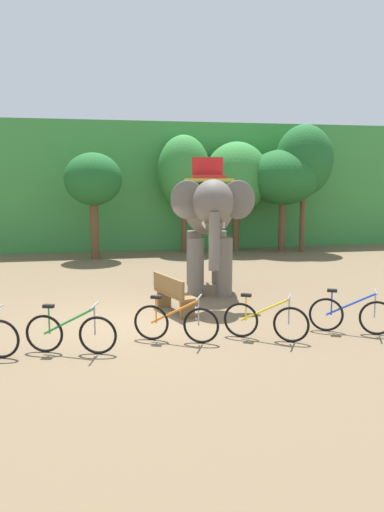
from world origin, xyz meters
TOP-DOWN VIEW (x-y plane):
  - ground_plane at (0.00, 0.00)m, footprint 80.00×80.00m
  - foliage_hedge at (0.00, 14.27)m, footprint 36.00×6.00m
  - tree_center_left at (-0.68, 9.33)m, footprint 2.24×2.24m
  - tree_center_right at (3.13, 10.55)m, footprint 2.25×2.25m
  - tree_far_right at (5.44, 10.50)m, footprint 2.81×2.81m
  - tree_far_left at (7.36, 9.89)m, footprint 3.08×3.08m
  - tree_right at (8.24, 9.78)m, footprint 2.46×2.46m
  - elephant at (2.41, 2.70)m, footprint 2.29×4.24m
  - bike_green at (-1.22, -1.78)m, footprint 1.65×0.65m
  - bike_orange at (0.77, -1.49)m, footprint 1.59×0.78m
  - bike_yellow at (2.53, -1.72)m, footprint 1.51×0.91m
  - bike_blue at (4.41, -1.64)m, footprint 1.56×0.84m
  - wooden_bench at (1.05, 0.65)m, footprint 0.85×1.55m

SIDE VIEW (x-z plane):
  - ground_plane at x=0.00m, z-range 0.00..0.00m
  - bike_green at x=-1.22m, z-range -0.07..0.85m
  - bike_orange at x=0.77m, z-range -0.07..0.85m
  - bike_yellow at x=2.53m, z-range -0.07..0.85m
  - bike_blue at x=4.41m, z-range -0.07..0.85m
  - wooden_bench at x=1.05m, z-range 0.03..0.92m
  - elephant at x=2.41m, z-range 0.31..4.09m
  - foliage_hedge at x=0.00m, z-range 0.00..5.62m
  - tree_center_left at x=-0.68m, z-range 1.01..5.18m
  - tree_far_left at x=7.36m, z-range 1.00..5.41m
  - tree_far_right at x=5.44m, z-range 0.84..5.58m
  - tree_center_right at x=3.13m, z-range 0.93..5.93m
  - tree_right at x=8.24m, z-range 1.20..6.66m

